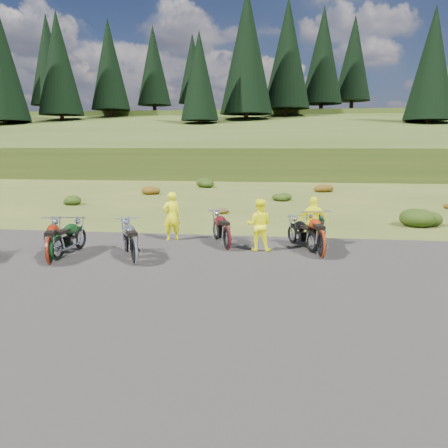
# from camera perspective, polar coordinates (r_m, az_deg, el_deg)

# --- Properties ---
(ground) EXTENTS (300.00, 300.00, 0.00)m
(ground) POSITION_cam_1_polar(r_m,az_deg,el_deg) (12.27, -4.58, -5.35)
(ground) COLOR #3B4C19
(ground) RESTS_ON ground
(gravel_pad) EXTENTS (20.00, 12.00, 0.04)m
(gravel_pad) POSITION_cam_1_polar(r_m,az_deg,el_deg) (10.42, -6.89, -8.30)
(gravel_pad) COLOR black
(gravel_pad) RESTS_ON ground
(hill_slope) EXTENTS (300.00, 45.97, 9.37)m
(hill_slope) POSITION_cam_1_polar(r_m,az_deg,el_deg) (61.69, 5.20, 7.26)
(hill_slope) COLOR #2E3D14
(hill_slope) RESTS_ON ground
(hill_plateau) EXTENTS (300.00, 90.00, 9.17)m
(hill_plateau) POSITION_cam_1_polar(r_m,az_deg,el_deg) (121.62, 6.39, 8.76)
(hill_plateau) COLOR #2E3D14
(hill_plateau) RESTS_ON ground
(conifer_14) EXTENTS (5.28, 5.28, 14.00)m
(conifer_14) POSITION_cam_1_polar(r_m,az_deg,el_deg) (98.43, -26.79, 17.04)
(conifer_14) COLOR black
(conifer_14) RESTS_ON ground
(conifer_15) EXTENTS (7.92, 7.92, 20.00)m
(conifer_15) POSITION_cam_1_polar(r_m,az_deg,el_deg) (101.02, -21.97, 19.27)
(conifer_15) COLOR black
(conifer_15) RESTS_ON ground
(conifer_16) EXTENTS (7.48, 7.48, 19.00)m
(conifer_16) POSITION_cam_1_polar(r_m,az_deg,el_deg) (76.01, -27.21, 18.34)
(conifer_16) COLOR black
(conifer_16) RESTS_ON ground
(conifer_17) EXTENTS (7.04, 7.04, 18.00)m
(conifer_17) POSITION_cam_1_polar(r_m,az_deg,el_deg) (78.23, -20.80, 19.05)
(conifer_17) COLOR black
(conifer_17) RESTS_ON ground
(conifer_18) EXTENTS (6.60, 6.60, 17.00)m
(conifer_18) POSITION_cam_1_polar(r_m,az_deg,el_deg) (81.28, -14.77, 19.51)
(conifer_18) COLOR black
(conifer_18) RESTS_ON ground
(conifer_19) EXTENTS (6.16, 6.16, 16.00)m
(conifer_19) POSITION_cam_1_polar(r_m,az_deg,el_deg) (85.07, -9.20, 19.76)
(conifer_19) COLOR black
(conifer_19) RESTS_ON ground
(conifer_20) EXTENTS (5.72, 5.72, 15.00)m
(conifer_20) POSITION_cam_1_polar(r_m,az_deg,el_deg) (89.46, -4.13, 19.58)
(conifer_20) COLOR black
(conifer_20) RESTS_ON ground
(conifer_21) EXTENTS (5.28, 5.28, 14.00)m
(conifer_21) POSITION_cam_1_polar(r_m,az_deg,el_deg) (63.29, -3.23, 18.77)
(conifer_21) COLOR black
(conifer_21) RESTS_ON ground
(conifer_22) EXTENTS (7.92, 7.92, 20.00)m
(conifer_22) POSITION_cam_1_polar(r_m,az_deg,el_deg) (69.09, 2.99, 21.60)
(conifer_22) COLOR black
(conifer_22) RESTS_ON ground
(conifer_23) EXTENTS (7.48, 7.48, 19.00)m
(conifer_23) POSITION_cam_1_polar(r_m,az_deg,el_deg) (74.90, 8.30, 21.17)
(conifer_23) COLOR black
(conifer_23) RESTS_ON ground
(conifer_24) EXTENTS (7.04, 7.04, 18.00)m
(conifer_24) POSITION_cam_1_polar(r_m,az_deg,el_deg) (81.18, 12.79, 20.68)
(conifer_24) COLOR black
(conifer_24) RESTS_ON ground
(conifer_25) EXTENTS (6.60, 6.60, 17.00)m
(conifer_25) POSITION_cam_1_polar(r_m,az_deg,el_deg) (87.81, 16.58, 20.04)
(conifer_25) COLOR black
(conifer_25) RESTS_ON ground
(conifer_26) EXTENTS (6.16, 6.16, 16.00)m
(conifer_26) POSITION_cam_1_polar(r_m,az_deg,el_deg) (64.10, 25.56, 18.44)
(conifer_26) COLOR black
(conifer_26) RESTS_ON ground
(shrub_1) EXTENTS (1.03, 1.03, 0.61)m
(shrub_1) POSITION_cam_1_polar(r_m,az_deg,el_deg) (25.80, -19.32, 3.09)
(shrub_1) COLOR #1B320C
(shrub_1) RESTS_ON ground
(shrub_2) EXTENTS (1.30, 1.30, 0.77)m
(shrub_2) POSITION_cam_1_polar(r_m,az_deg,el_deg) (29.61, -9.67, 4.54)
(shrub_2) COLOR #5F2B0B
(shrub_2) RESTS_ON ground
(shrub_3) EXTENTS (1.56, 1.56, 0.92)m
(shrub_3) POSITION_cam_1_polar(r_m,az_deg,el_deg) (34.07, -2.35, 5.56)
(shrub_3) COLOR #1B320C
(shrub_3) RESTS_ON ground
(shrub_4) EXTENTS (0.77, 0.77, 0.45)m
(shrub_4) POSITION_cam_1_polar(r_m,az_deg,el_deg) (21.18, -0.47, 1.98)
(shrub_4) COLOR #5F2B0B
(shrub_4) RESTS_ON ground
(shrub_5) EXTENTS (1.03, 1.03, 0.61)m
(shrub_5) POSITION_cam_1_polar(r_m,az_deg,el_deg) (26.22, 7.45, 3.69)
(shrub_5) COLOR #1B320C
(shrub_5) RESTS_ON ground
(shrub_6) EXTENTS (1.30, 1.30, 0.77)m
(shrub_6) POSITION_cam_1_polar(r_m,az_deg,el_deg) (31.62, 12.76, 4.80)
(shrub_6) COLOR #5F2B0B
(shrub_6) RESTS_ON ground
(shrub_7) EXTENTS (1.56, 1.56, 0.92)m
(shrub_7) POSITION_cam_1_polar(r_m,az_deg,el_deg) (19.74, 24.49, 1.11)
(shrub_7) COLOR #1B320C
(shrub_7) RESTS_ON ground
(shrub_8) EXTENTS (0.77, 0.77, 0.45)m
(shrub_8) POSITION_cam_1_polar(r_m,az_deg,el_deg) (25.67, 27.26, 2.30)
(shrub_8) COLOR #5F2B0B
(shrub_8) RESTS_ON ground
(motorcycle_1) EXTENTS (1.46, 2.34, 1.16)m
(motorcycle_1) POSITION_cam_1_polar(r_m,az_deg,el_deg) (13.11, -21.75, -5.06)
(motorcycle_1) COLOR maroon
(motorcycle_1) RESTS_ON ground
(motorcycle_2) EXTENTS (0.73, 2.11, 1.10)m
(motorcycle_2) POSITION_cam_1_polar(r_m,az_deg,el_deg) (13.46, -20.82, -4.60)
(motorcycle_2) COLOR #0E3311
(motorcycle_2) RESTS_ON ground
(motorcycle_3) EXTENTS (1.69, 2.30, 1.16)m
(motorcycle_3) POSITION_cam_1_polar(r_m,az_deg,el_deg) (12.44, -11.53, -5.32)
(motorcycle_3) COLOR #A9AAAE
(motorcycle_3) RESTS_ON ground
(motorcycle_4) EXTENTS (1.49, 2.30, 1.14)m
(motorcycle_4) POSITION_cam_1_polar(r_m,az_deg,el_deg) (13.82, 0.40, -3.52)
(motorcycle_4) COLOR #500D12
(motorcycle_4) RESTS_ON ground
(motorcycle_5) EXTENTS (1.42, 2.04, 1.02)m
(motorcycle_5) POSITION_cam_1_polar(r_m,az_deg,el_deg) (13.76, 11.34, -3.80)
(motorcycle_5) COLOR black
(motorcycle_5) RESTS_ON ground
(motorcycle_6) EXTENTS (1.12, 2.41, 1.22)m
(motorcycle_6) POSITION_cam_1_polar(r_m,az_deg,el_deg) (13.20, 12.55, -4.45)
(motorcycle_6) COLOR #9A270B
(motorcycle_6) RESTS_ON ground
(motorcycle_7) EXTENTS (0.92, 2.20, 1.12)m
(motorcycle_7) POSITION_cam_1_polar(r_m,az_deg,el_deg) (14.13, 12.21, -3.45)
(motorcycle_7) COLOR black
(motorcycle_7) RESTS_ON ground
(person_middle) EXTENTS (0.74, 0.67, 1.69)m
(person_middle) POSITION_cam_1_polar(r_m,az_deg,el_deg) (15.20, -6.86, 0.92)
(person_middle) COLOR #F3F20C
(person_middle) RESTS_ON ground
(person_right_a) EXTENTS (0.83, 0.67, 1.63)m
(person_right_a) POSITION_cam_1_polar(r_m,az_deg,el_deg) (13.65, 4.58, -0.23)
(person_right_a) COLOR #F3F20C
(person_right_a) RESTS_ON ground
(person_right_b) EXTENTS (0.98, 0.44, 1.64)m
(person_right_b) POSITION_cam_1_polar(r_m,az_deg,el_deg) (14.46, 11.62, 0.20)
(person_right_b) COLOR #F3F20C
(person_right_b) RESTS_ON ground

